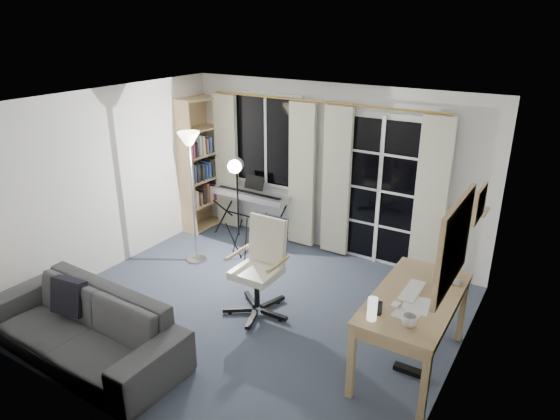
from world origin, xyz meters
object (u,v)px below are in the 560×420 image
object	(u,v)px
bookshelf	(204,166)
studio_light	(236,177)
sofa	(80,317)
torchiere_lamp	(190,159)
monitor	(453,254)
mug	(410,320)
keyboard_piano	(251,196)
desk	(415,305)
office_chair	(263,257)

from	to	relation	value
bookshelf	studio_light	bearing A→B (deg)	-29.79
studio_light	sofa	distance (m)	2.68
studio_light	sofa	xyz separation A→B (m)	(-0.05, -2.57, -0.77)
torchiere_lamp	monitor	distance (m)	3.49
mug	torchiere_lamp	bearing A→B (deg)	161.19
torchiere_lamp	monitor	world-z (taller)	torchiere_lamp
torchiere_lamp	mug	distance (m)	3.61
sofa	keyboard_piano	bearing A→B (deg)	95.25
keyboard_piano	monitor	world-z (taller)	monitor
torchiere_lamp	sofa	world-z (taller)	torchiere_lamp
studio_light	monitor	distance (m)	3.05
studio_light	monitor	size ratio (longest dim) A/B	2.66
studio_light	desk	distance (m)	3.02
bookshelf	mug	xyz separation A→B (m)	(4.11, -2.26, -0.14)
office_chair	bookshelf	bearing A→B (deg)	143.59
keyboard_piano	sofa	xyz separation A→B (m)	(0.21, -3.25, -0.25)
torchiere_lamp	sofa	distance (m)	2.47
office_chair	monitor	bearing A→B (deg)	9.29
torchiere_lamp	sofa	xyz separation A→B (m)	(0.42, -2.20, -1.04)
monitor	sofa	world-z (taller)	monitor
monitor	office_chair	bearing A→B (deg)	-171.32
desk	monitor	distance (m)	0.63
office_chair	keyboard_piano	bearing A→B (deg)	128.91
monitor	mug	bearing A→B (deg)	-96.34
desk	keyboard_piano	bearing A→B (deg)	150.46
desk	monitor	world-z (taller)	monitor
bookshelf	desk	bearing A→B (deg)	-21.60
keyboard_piano	sofa	world-z (taller)	keyboard_piano
monitor	torchiere_lamp	bearing A→B (deg)	176.19
bookshelf	keyboard_piano	distance (m)	1.00
bookshelf	office_chair	distance (m)	2.77
keyboard_piano	office_chair	bearing A→B (deg)	-49.83
keyboard_piano	desk	xyz separation A→B (m)	(3.05, -1.69, -0.00)
bookshelf	sofa	bearing A→B (deg)	-68.56
desk	monitor	bearing A→B (deg)	65.88
office_chair	sofa	world-z (taller)	office_chair
sofa	mug	bearing A→B (deg)	21.27
mug	sofa	distance (m)	3.16
mug	bookshelf	bearing A→B (deg)	151.14
monitor	mug	size ratio (longest dim) A/B	4.39
desk	bookshelf	bearing A→B (deg)	155.69
office_chair	monitor	xyz separation A→B (m)	(1.99, 0.32, 0.42)
torchiere_lamp	office_chair	bearing A→B (deg)	-19.43
bookshelf	sofa	xyz separation A→B (m)	(1.16, -3.32, -0.55)
studio_light	desk	bearing A→B (deg)	-41.99
bookshelf	mug	distance (m)	4.69
office_chair	sofa	bearing A→B (deg)	-122.04
desk	monitor	size ratio (longest dim) A/B	2.60
bookshelf	office_chair	size ratio (longest dim) A/B	1.87
torchiere_lamp	studio_light	distance (m)	0.65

